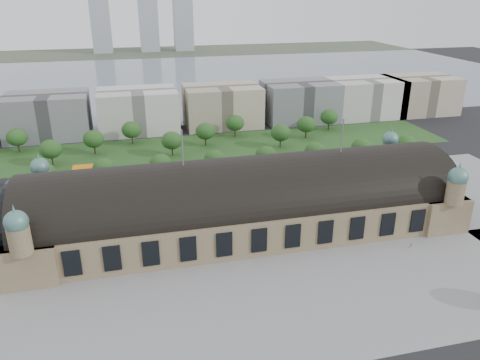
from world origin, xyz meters
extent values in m
plane|color=black|center=(0.00, 0.00, 0.00)|extent=(900.00, 900.00, 0.00)
cube|color=#8B7656|center=(0.00, 0.00, 6.00)|extent=(150.00, 40.00, 12.00)
cube|color=#8B7656|center=(-67.00, 0.00, 6.00)|extent=(16.00, 43.00, 12.00)
cube|color=#8B7656|center=(67.00, 0.00, 6.00)|extent=(16.00, 43.00, 12.00)
cylinder|color=black|center=(0.00, 0.00, 12.00)|extent=(144.00, 37.60, 37.60)
cylinder|color=black|center=(-73.00, 0.00, 14.00)|extent=(1.20, 32.00, 32.00)
cylinder|color=black|center=(73.00, 0.00, 14.00)|extent=(1.20, 32.00, 32.00)
cylinder|color=#8B7656|center=(-67.00, 21.00, 16.00)|extent=(6.00, 6.00, 8.00)
sphere|color=slate|center=(-67.00, 21.00, 21.50)|extent=(6.40, 6.40, 6.40)
cone|color=slate|center=(-67.00, 21.00, 25.50)|extent=(1.00, 1.00, 2.50)
cylinder|color=#8B7656|center=(67.00, 21.00, 16.00)|extent=(6.00, 6.00, 8.00)
sphere|color=slate|center=(67.00, 21.00, 21.50)|extent=(6.40, 6.40, 6.40)
cone|color=slate|center=(67.00, 21.00, 25.50)|extent=(1.00, 1.00, 2.50)
cylinder|color=#8B7656|center=(-67.00, -21.00, 16.00)|extent=(6.00, 6.00, 8.00)
sphere|color=slate|center=(-67.00, -21.00, 21.50)|extent=(6.40, 6.40, 6.40)
cone|color=slate|center=(-67.00, -21.00, 25.50)|extent=(1.00, 1.00, 2.50)
cylinder|color=#8B7656|center=(67.00, -21.00, 16.00)|extent=(6.00, 6.00, 8.00)
sphere|color=slate|center=(67.00, -21.00, 21.50)|extent=(6.40, 6.40, 6.40)
cone|color=slate|center=(67.00, -21.00, 25.50)|extent=(1.00, 1.00, 2.50)
cylinder|color=#59595B|center=(-20.00, 0.00, 31.50)|extent=(0.50, 0.50, 12.00)
cylinder|color=#59595B|center=(35.00, 0.00, 31.50)|extent=(0.50, 0.50, 12.00)
cube|color=gray|center=(10.00, -44.00, 0.00)|extent=(190.00, 48.00, 0.12)
cube|color=black|center=(-20.00, 38.00, 0.00)|extent=(260.00, 26.00, 0.10)
cube|color=#274C1E|center=(-15.00, 93.00, 0.00)|extent=(300.00, 45.00, 0.10)
cube|color=orange|center=(-55.00, 62.00, 4.70)|extent=(14.00, 9.00, 0.70)
cube|color=#59595B|center=(-53.00, 68.00, 1.60)|extent=(7.00, 5.00, 3.20)
cylinder|color=#59595B|center=(-60.50, 65.20, 2.20)|extent=(0.50, 0.50, 4.40)
cylinder|color=#59595B|center=(-49.50, 65.20, 2.20)|extent=(0.50, 0.50, 4.40)
cylinder|color=#59595B|center=(-60.50, 58.80, 2.20)|extent=(0.50, 0.50, 4.40)
cylinder|color=#59595B|center=(-49.50, 58.80, 2.20)|extent=(0.50, 0.50, 4.40)
cube|color=slate|center=(0.00, 298.00, 0.00)|extent=(700.00, 320.00, 0.08)
cube|color=#44513D|center=(0.00, 498.00, 0.00)|extent=(700.00, 120.00, 0.14)
cube|color=#9EA8B2|center=(-60.00, 508.00, 40.00)|extent=(24.00, 24.00, 80.00)
cube|color=#9EA8B2|center=(0.00, 508.00, 42.50)|extent=(24.00, 24.00, 85.00)
cube|color=#9EA8B2|center=(45.00, 508.00, 37.50)|extent=(24.00, 24.00, 75.00)
cube|color=slate|center=(-80.00, 133.00, 12.00)|extent=(45.00, 32.00, 24.00)
cube|color=silver|center=(-30.00, 133.00, 12.00)|extent=(45.00, 32.00, 24.00)
cube|color=#BFB096|center=(20.00, 133.00, 12.00)|extent=(45.00, 32.00, 24.00)
cube|color=slate|center=(70.00, 133.00, 12.00)|extent=(45.00, 32.00, 24.00)
cube|color=silver|center=(115.00, 133.00, 12.00)|extent=(45.00, 32.00, 24.00)
cube|color=#BFB096|center=(155.00, 133.00, 12.00)|extent=(45.00, 32.00, 24.00)
cylinder|color=#2D2116|center=(-72.00, 53.00, 2.16)|extent=(0.70, 0.70, 4.32)
ellipsoid|color=#224D1B|center=(-72.00, 53.00, 7.44)|extent=(9.60, 9.60, 8.16)
cylinder|color=#2D2116|center=(-48.00, 53.00, 2.16)|extent=(0.70, 0.70, 4.32)
ellipsoid|color=#224D1B|center=(-48.00, 53.00, 7.44)|extent=(9.60, 9.60, 8.16)
cylinder|color=#2D2116|center=(-24.00, 53.00, 2.16)|extent=(0.70, 0.70, 4.32)
ellipsoid|color=#224D1B|center=(-24.00, 53.00, 7.44)|extent=(9.60, 9.60, 8.16)
cylinder|color=#2D2116|center=(0.00, 53.00, 2.16)|extent=(0.70, 0.70, 4.32)
ellipsoid|color=#224D1B|center=(0.00, 53.00, 7.44)|extent=(9.60, 9.60, 8.16)
cylinder|color=#2D2116|center=(24.00, 53.00, 2.16)|extent=(0.70, 0.70, 4.32)
ellipsoid|color=#224D1B|center=(24.00, 53.00, 7.44)|extent=(9.60, 9.60, 8.16)
cylinder|color=#2D2116|center=(48.00, 53.00, 2.16)|extent=(0.70, 0.70, 4.32)
ellipsoid|color=#224D1B|center=(48.00, 53.00, 7.44)|extent=(9.60, 9.60, 8.16)
cylinder|color=#2D2116|center=(72.00, 53.00, 2.16)|extent=(0.70, 0.70, 4.32)
ellipsoid|color=#224D1B|center=(72.00, 53.00, 7.44)|extent=(9.60, 9.60, 8.16)
cylinder|color=#2D2116|center=(96.00, 53.00, 2.16)|extent=(0.70, 0.70, 4.32)
ellipsoid|color=#224D1B|center=(96.00, 53.00, 7.44)|extent=(9.60, 9.60, 8.16)
cylinder|color=#2D2116|center=(-92.00, 107.00, 2.34)|extent=(0.70, 0.70, 4.68)
ellipsoid|color=#224D1B|center=(-92.00, 107.00, 8.06)|extent=(10.40, 10.40, 8.84)
cylinder|color=#2D2116|center=(-73.00, 83.00, 2.34)|extent=(0.70, 0.70, 4.68)
ellipsoid|color=#224D1B|center=(-73.00, 83.00, 8.06)|extent=(10.40, 10.40, 8.84)
cylinder|color=#2D2116|center=(-54.00, 95.00, 2.34)|extent=(0.70, 0.70, 4.68)
ellipsoid|color=#224D1B|center=(-54.00, 95.00, 8.06)|extent=(10.40, 10.40, 8.84)
cylinder|color=#2D2116|center=(-35.00, 107.00, 2.34)|extent=(0.70, 0.70, 4.68)
ellipsoid|color=#224D1B|center=(-35.00, 107.00, 8.06)|extent=(10.40, 10.40, 8.84)
cylinder|color=#2D2116|center=(-16.00, 83.00, 2.34)|extent=(0.70, 0.70, 4.68)
ellipsoid|color=#224D1B|center=(-16.00, 83.00, 8.06)|extent=(10.40, 10.40, 8.84)
cylinder|color=#2D2116|center=(3.00, 95.00, 2.34)|extent=(0.70, 0.70, 4.68)
ellipsoid|color=#224D1B|center=(3.00, 95.00, 8.06)|extent=(10.40, 10.40, 8.84)
cylinder|color=#2D2116|center=(22.00, 107.00, 2.34)|extent=(0.70, 0.70, 4.68)
ellipsoid|color=#224D1B|center=(22.00, 107.00, 8.06)|extent=(10.40, 10.40, 8.84)
cylinder|color=#2D2116|center=(41.00, 83.00, 2.34)|extent=(0.70, 0.70, 4.68)
ellipsoid|color=#224D1B|center=(41.00, 83.00, 8.06)|extent=(10.40, 10.40, 8.84)
cylinder|color=#2D2116|center=(60.00, 95.00, 2.34)|extent=(0.70, 0.70, 4.68)
ellipsoid|color=#224D1B|center=(60.00, 95.00, 8.06)|extent=(10.40, 10.40, 8.84)
cylinder|color=#2D2116|center=(79.00, 107.00, 2.34)|extent=(0.70, 0.70, 4.68)
ellipsoid|color=#224D1B|center=(79.00, 107.00, 8.06)|extent=(10.40, 10.40, 8.84)
imported|color=black|center=(-45.21, 27.58, 0.70)|extent=(5.07, 2.38, 1.40)
imported|color=maroon|center=(-39.34, 42.65, 0.80)|extent=(5.67, 2.70, 1.60)
imported|color=#172441|center=(-7.96, 28.48, 0.80)|extent=(4.77, 2.12, 1.59)
imported|color=#505357|center=(43.24, 43.15, 0.69)|extent=(4.22, 1.57, 1.38)
imported|color=#B9B9BB|center=(68.51, 37.52, 0.75)|extent=(5.52, 2.72, 1.51)
imported|color=black|center=(-80.00, 21.11, 0.72)|extent=(4.43, 3.79, 1.44)
imported|color=maroon|center=(-49.76, 25.00, 0.80)|extent=(6.15, 5.62, 1.59)
imported|color=#1B1B4C|center=(-48.20, 21.00, 0.78)|extent=(5.75, 4.47, 1.56)
imported|color=slate|center=(-39.56, 25.00, 0.76)|extent=(4.64, 4.20, 1.53)
imported|color=silver|center=(-51.89, 23.45, 0.78)|extent=(4.94, 3.78, 1.56)
imported|color=#96989F|center=(-38.98, 25.00, 0.79)|extent=(6.26, 4.63, 1.58)
imported|color=black|center=(-20.59, 25.00, 0.80)|extent=(5.91, 4.82, 1.61)
imported|color=#B42A1C|center=(-0.91, 27.00, 1.83)|extent=(13.16, 3.14, 3.66)
imported|color=beige|center=(3.85, 31.94, 1.80)|extent=(13.19, 4.31, 3.61)
imported|color=beige|center=(34.32, 27.00, 1.59)|extent=(11.51, 3.18, 3.18)
imported|color=gray|center=(49.84, -25.98, 0.78)|extent=(0.79, 0.48, 1.56)
camera|label=1|loc=(-35.52, -141.31, 78.74)|focal=35.00mm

